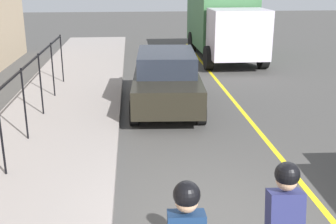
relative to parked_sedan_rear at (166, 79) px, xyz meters
The scene contains 3 objects.
lane_line_centre 6.71m from the parked_sedan_rear, 161.80° to the right, with size 36.00×0.12×0.01m, color yellow.
parked_sedan_rear is the anchor object (origin of this frame).
box_truck_background 8.08m from the parked_sedan_rear, 23.25° to the right, with size 6.74×2.60×2.78m.
Camera 1 is at (-5.45, 1.43, 3.63)m, focal length 45.63 mm.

